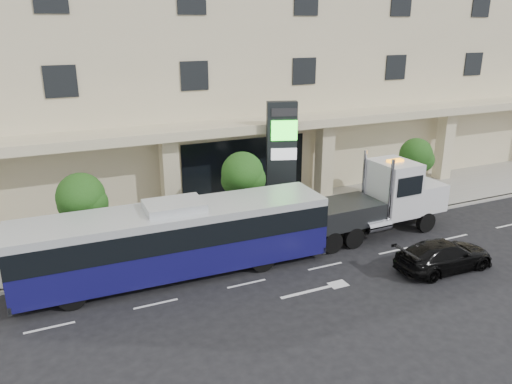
# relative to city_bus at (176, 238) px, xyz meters

# --- Properties ---
(ground) EXTENTS (120.00, 120.00, 0.00)m
(ground) POSITION_rel_city_bus_xyz_m (6.48, -0.60, -1.77)
(ground) COLOR black
(ground) RESTS_ON ground
(sidewalk) EXTENTS (120.00, 6.00, 0.15)m
(sidewalk) POSITION_rel_city_bus_xyz_m (6.48, 4.40, -1.69)
(sidewalk) COLOR gray
(sidewalk) RESTS_ON ground
(curb) EXTENTS (120.00, 0.30, 0.15)m
(curb) POSITION_rel_city_bus_xyz_m (6.48, 1.40, -1.69)
(curb) COLOR gray
(curb) RESTS_ON ground
(convention_center) EXTENTS (60.00, 17.60, 20.00)m
(convention_center) POSITION_rel_city_bus_xyz_m (6.48, 14.82, 8.21)
(convention_center) COLOR beige
(convention_center) RESTS_ON ground
(tree_left) EXTENTS (2.27, 2.20, 4.22)m
(tree_left) POSITION_rel_city_bus_xyz_m (-3.49, 2.99, 1.34)
(tree_left) COLOR #422B19
(tree_left) RESTS_ON sidewalk
(tree_mid) EXTENTS (2.28, 2.20, 4.38)m
(tree_mid) POSITION_rel_city_bus_xyz_m (4.51, 2.99, 1.49)
(tree_mid) COLOR #422B19
(tree_mid) RESTS_ON sidewalk
(tree_right) EXTENTS (2.10, 2.00, 4.04)m
(tree_right) POSITION_rel_city_bus_xyz_m (16.01, 2.99, 1.27)
(tree_right) COLOR #422B19
(tree_right) RESTS_ON sidewalk
(city_bus) EXTENTS (13.77, 3.23, 3.47)m
(city_bus) POSITION_rel_city_bus_xyz_m (0.00, 0.00, 0.00)
(city_bus) COLOR black
(city_bus) RESTS_ON ground
(tow_truck) EXTENTS (9.61, 2.59, 4.38)m
(tow_truck) POSITION_rel_city_bus_xyz_m (11.16, 0.16, 0.03)
(tow_truck) COLOR #2D3033
(tow_truck) RESTS_ON ground
(black_sedan) EXTENTS (4.85, 2.03, 1.40)m
(black_sedan) POSITION_rel_city_bus_xyz_m (11.26, -4.57, -1.07)
(black_sedan) COLOR black
(black_sedan) RESTS_ON ground
(signage_pylon) EXTENTS (1.74, 1.09, 6.62)m
(signage_pylon) POSITION_rel_city_bus_xyz_m (7.38, 4.24, 1.74)
(signage_pylon) COLOR black
(signage_pylon) RESTS_ON sidewalk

